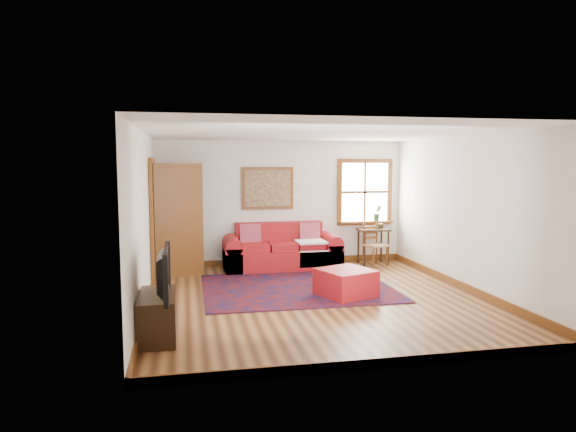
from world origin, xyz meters
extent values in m
plane|color=#472713|center=(0.00, 0.00, 0.00)|extent=(5.50, 5.50, 0.00)
cube|color=silver|center=(0.00, 2.75, 1.25)|extent=(5.00, 0.04, 2.50)
cube|color=silver|center=(0.00, -2.75, 1.25)|extent=(5.00, 0.04, 2.50)
cube|color=silver|center=(-2.50, 0.00, 1.25)|extent=(0.04, 5.50, 2.50)
cube|color=silver|center=(2.50, 0.00, 1.25)|extent=(0.04, 5.50, 2.50)
cube|color=white|center=(0.00, 0.00, 2.50)|extent=(5.00, 5.50, 0.04)
cube|color=brown|center=(0.00, 2.73, 0.06)|extent=(5.00, 0.03, 0.12)
cube|color=brown|center=(-2.48, 0.00, 0.06)|extent=(0.03, 5.50, 0.12)
cube|color=brown|center=(2.48, 0.00, 0.06)|extent=(0.03, 5.50, 0.12)
cube|color=white|center=(1.75, 2.73, 1.45)|extent=(1.00, 0.02, 1.20)
cube|color=brown|center=(1.75, 2.72, 2.09)|extent=(1.18, 0.06, 0.09)
cube|color=brown|center=(1.75, 2.72, 0.80)|extent=(1.18, 0.06, 0.09)
cube|color=brown|center=(1.21, 2.72, 1.45)|extent=(0.09, 0.06, 1.20)
cube|color=brown|center=(2.29, 2.72, 1.45)|extent=(0.09, 0.06, 1.20)
cube|color=brown|center=(1.75, 2.72, 1.45)|extent=(1.00, 0.04, 0.05)
cube|color=brown|center=(1.75, 2.65, 0.83)|extent=(1.15, 0.20, 0.04)
imported|color=#225F21|center=(2.00, 2.63, 1.01)|extent=(0.18, 0.15, 0.33)
cube|color=black|center=(-2.49, 1.60, 1.02)|extent=(0.02, 0.90, 2.05)
cube|color=brown|center=(-2.46, 1.11, 1.02)|extent=(0.06, 0.09, 2.05)
cube|color=brown|center=(-2.46, 2.10, 1.02)|extent=(0.06, 0.09, 2.05)
cube|color=brown|center=(-2.46, 1.60, 2.09)|extent=(0.06, 1.08, 0.09)
cube|color=brown|center=(-2.04, 1.90, 1.02)|extent=(0.86, 0.35, 2.05)
cube|color=silver|center=(-2.04, 1.90, 1.13)|extent=(0.56, 0.22, 1.33)
cube|color=brown|center=(-0.30, 2.73, 1.55)|extent=(1.05, 0.04, 0.85)
cube|color=tan|center=(-0.30, 2.69, 1.55)|extent=(0.92, 0.03, 0.72)
cube|color=#520C0B|center=(-0.15, 0.66, 0.01)|extent=(3.07, 2.47, 0.02)
cube|color=maroon|center=(-0.10, 2.26, 0.19)|extent=(2.24, 0.93, 0.39)
cube|color=maroon|center=(-0.10, 2.59, 0.63)|extent=(1.74, 0.25, 0.49)
cube|color=maroon|center=(-1.06, 2.26, 0.24)|extent=(0.31, 0.93, 0.49)
cube|color=maroon|center=(0.87, 2.26, 0.24)|extent=(0.31, 0.93, 0.49)
cube|color=#C74F1C|center=(-0.69, 2.43, 0.66)|extent=(0.41, 0.20, 0.42)
cube|color=#C74F1C|center=(0.50, 2.43, 0.66)|extent=(0.41, 0.20, 0.42)
cube|color=silver|center=(0.44, 2.08, 0.54)|extent=(0.57, 0.51, 0.04)
cube|color=maroon|center=(0.48, 0.02, 0.21)|extent=(0.96, 0.96, 0.42)
cube|color=black|center=(1.83, 2.39, 0.70)|extent=(0.60, 0.45, 0.04)
cylinder|color=black|center=(1.58, 2.20, 0.34)|extent=(0.04, 0.04, 0.68)
cylinder|color=black|center=(2.08, 2.20, 0.34)|extent=(0.04, 0.04, 0.68)
cylinder|color=black|center=(1.58, 2.57, 0.34)|extent=(0.04, 0.04, 0.68)
cylinder|color=black|center=(2.08, 2.57, 0.34)|extent=(0.04, 0.04, 0.68)
cube|color=tan|center=(1.77, 2.13, 0.43)|extent=(0.50, 0.48, 0.04)
cylinder|color=brown|center=(1.66, 1.93, 0.20)|extent=(0.04, 0.04, 0.41)
cylinder|color=brown|center=(1.98, 2.03, 0.20)|extent=(0.04, 0.04, 0.41)
cylinder|color=brown|center=(1.56, 2.23, 0.43)|extent=(0.04, 0.04, 0.85)
cylinder|color=brown|center=(1.88, 2.34, 0.43)|extent=(0.04, 0.04, 0.85)
cube|color=brown|center=(1.72, 2.28, 0.66)|extent=(0.33, 0.13, 0.26)
cube|color=black|center=(-2.27, -1.32, 0.26)|extent=(0.43, 0.95, 0.52)
imported|color=black|center=(-2.25, -1.46, 0.81)|extent=(0.13, 1.00, 0.58)
cylinder|color=silver|center=(-2.22, -0.93, 0.61)|extent=(0.12, 0.12, 0.18)
cylinder|color=#FFA53F|center=(-2.22, -0.93, 0.58)|extent=(0.07, 0.07, 0.12)
camera|label=1|loc=(-1.93, -7.41, 2.07)|focal=32.00mm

